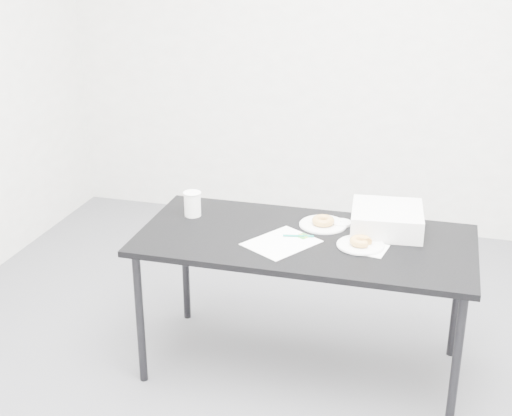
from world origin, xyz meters
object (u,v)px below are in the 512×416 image
(donut_near, at_px, (361,241))
(bakery_box, at_px, (387,219))
(plate_far, at_px, (323,225))
(donut_far, at_px, (323,221))
(coffee_cup, at_px, (192,204))
(scorecard, at_px, (281,243))
(plate_near, at_px, (361,245))
(table, at_px, (305,248))
(pen, at_px, (298,236))

(donut_near, bearing_deg, bakery_box, 66.93)
(bakery_box, bearing_deg, plate_far, 179.09)
(plate_far, relative_size, donut_far, 2.13)
(donut_far, distance_m, bakery_box, 0.29)
(coffee_cup, xyz_separation_m, bakery_box, (0.92, 0.07, -0.01))
(scorecard, height_order, coffee_cup, coffee_cup)
(donut_near, xyz_separation_m, donut_far, (-0.20, 0.19, -0.00))
(donut_far, relative_size, bakery_box, 0.33)
(scorecard, relative_size, plate_far, 1.34)
(plate_near, relative_size, coffee_cup, 1.74)
(table, bearing_deg, coffee_cup, 168.67)
(bakery_box, bearing_deg, scorecard, -153.82)
(scorecard, bearing_deg, plate_far, 91.53)
(plate_far, xyz_separation_m, donut_far, (0.00, 0.00, 0.02))
(pen, relative_size, plate_near, 0.66)
(plate_near, distance_m, bakery_box, 0.23)
(donut_near, distance_m, plate_far, 0.27)
(donut_far, bearing_deg, plate_near, -42.67)
(donut_near, bearing_deg, plate_far, 137.33)
(plate_near, distance_m, donut_far, 0.27)
(scorecard, distance_m, donut_near, 0.35)
(donut_far, height_order, coffee_cup, coffee_cup)
(scorecard, bearing_deg, bakery_box, 63.52)
(table, bearing_deg, plate_near, -5.96)
(table, height_order, pen, pen)
(donut_near, relative_size, coffee_cup, 0.81)
(pen, distance_m, donut_near, 0.29)
(table, relative_size, coffee_cup, 12.51)
(table, height_order, scorecard, scorecard)
(bakery_box, bearing_deg, plate_near, -118.82)
(plate_near, relative_size, donut_far, 2.00)
(plate_near, bearing_deg, donut_far, 137.33)
(pen, height_order, bakery_box, bakery_box)
(plate_far, bearing_deg, coffee_cup, -175.52)
(donut_near, distance_m, bakery_box, 0.23)
(pen, relative_size, plate_far, 0.62)
(donut_near, xyz_separation_m, plate_far, (-0.20, 0.19, -0.02))
(plate_near, relative_size, bakery_box, 0.66)
(table, distance_m, scorecard, 0.13)
(donut_far, xyz_separation_m, bakery_box, (0.29, 0.02, 0.03))
(scorecard, distance_m, donut_far, 0.28)
(pen, xyz_separation_m, plate_far, (0.08, 0.16, -0.00))
(table, distance_m, pen, 0.07)
(scorecard, height_order, plate_far, plate_far)
(table, relative_size, donut_near, 15.35)
(bakery_box, bearing_deg, donut_far, 179.09)
(donut_near, bearing_deg, coffee_cup, 170.70)
(plate_near, bearing_deg, plate_far, 137.33)
(plate_far, bearing_deg, table, -107.90)
(plate_far, relative_size, coffee_cup, 1.84)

